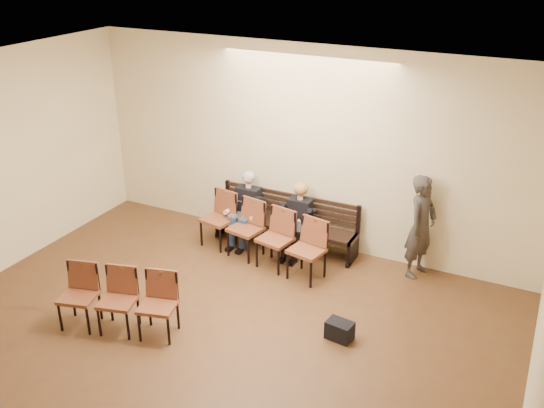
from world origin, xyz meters
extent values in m
cube|color=beige|center=(0.00, 5.00, 1.75)|extent=(8.00, 0.02, 3.50)
cube|color=white|center=(0.00, 0.00, 3.50)|extent=(8.00, 10.00, 0.02)
cube|color=black|center=(-0.21, 4.65, 0.23)|extent=(2.60, 0.90, 0.45)
cube|color=silver|center=(-0.95, 4.32, 0.56)|extent=(0.31, 0.25, 0.22)
cylinder|color=silver|center=(0.23, 4.25, 0.56)|extent=(0.08, 0.08, 0.22)
cube|color=black|center=(1.60, 2.57, 0.13)|extent=(0.39, 0.29, 0.26)
imported|color=#332E2A|center=(2.11, 4.75, 0.98)|extent=(0.64, 0.82, 1.96)
cube|color=brown|center=(-0.36, 4.00, 0.49)|extent=(2.45, 0.97, 0.98)
cube|color=brown|center=(-1.21, 1.39, 0.46)|extent=(1.72, 0.90, 0.91)
camera|label=1|loc=(3.80, -3.95, 5.09)|focal=40.00mm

